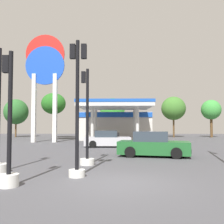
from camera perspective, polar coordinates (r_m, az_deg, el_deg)
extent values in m
plane|color=#47474C|center=(8.81, 1.03, -15.70)|extent=(90.00, 90.00, 0.00)
cube|color=beige|center=(34.29, 0.75, -3.19)|extent=(9.08, 6.88, 3.51)
cube|color=#194CB2|center=(30.83, 0.72, -0.61)|extent=(9.08, 0.12, 0.60)
cube|color=white|center=(27.05, 0.67, 1.27)|extent=(7.46, 7.15, 0.35)
cube|color=#194CB2|center=(27.07, 0.67, 1.95)|extent=(7.56, 7.25, 0.30)
cylinder|color=silver|center=(25.13, -4.47, -3.06)|extent=(0.32, 0.32, 3.72)
cylinder|color=silver|center=(25.10, 5.77, -3.05)|extent=(0.32, 0.32, 3.72)
cylinder|color=silver|center=(29.04, -3.73, -3.03)|extent=(0.32, 0.32, 3.72)
cylinder|color=silver|center=(29.02, 5.13, -3.03)|extent=(0.32, 0.32, 3.72)
cube|color=#4C4C51|center=(27.01, 0.68, -5.84)|extent=(0.90, 0.60, 1.10)
cube|color=white|center=(29.53, -17.19, 0.89)|extent=(0.40, 0.56, 7.64)
cube|color=white|center=(28.89, -12.75, 0.91)|extent=(0.40, 0.56, 7.64)
cylinder|color=blue|center=(29.88, -14.87, 10.13)|extent=(4.37, 0.22, 4.37)
cylinder|color=red|center=(30.22, -14.83, 12.54)|extent=(4.37, 0.22, 4.37)
cube|color=white|center=(30.09, -14.82, 11.32)|extent=(4.02, 0.08, 0.79)
cylinder|color=black|center=(23.05, 2.15, -6.96)|extent=(0.62, 0.22, 0.61)
cylinder|color=black|center=(21.41, 2.33, -7.27)|extent=(0.62, 0.22, 0.61)
cylinder|color=black|center=(23.08, -4.07, -6.95)|extent=(0.62, 0.22, 0.61)
cylinder|color=black|center=(21.45, -4.37, -7.26)|extent=(0.62, 0.22, 0.61)
cube|color=#B2B2BA|center=(22.20, -0.99, -6.60)|extent=(4.04, 1.76, 0.73)
cube|color=#2D3842|center=(22.17, -1.36, -4.98)|extent=(1.94, 1.53, 0.61)
cube|color=black|center=(22.26, 4.11, -6.85)|extent=(0.15, 1.60, 0.23)
cylinder|color=black|center=(16.78, 14.19, -8.34)|extent=(0.69, 0.36, 0.65)
cylinder|color=black|center=(15.03, 14.33, -9.00)|extent=(0.69, 0.36, 0.65)
cylinder|color=black|center=(16.93, 5.04, -8.37)|extent=(0.69, 0.36, 0.65)
cylinder|color=black|center=(15.20, 4.12, -9.00)|extent=(0.69, 0.36, 0.65)
cube|color=#1E5928|center=(15.91, 9.40, -7.92)|extent=(4.58, 2.65, 0.78)
cube|color=#2D3842|center=(15.87, 8.82, -5.50)|extent=(2.33, 1.98, 0.65)
cube|color=black|center=(15.93, 17.07, -8.24)|extent=(0.47, 1.70, 0.25)
cylinder|color=silver|center=(9.83, -7.95, -13.53)|extent=(0.61, 0.61, 0.27)
cylinder|color=black|center=(9.69, -7.84, 1.75)|extent=(0.14, 0.14, 4.93)
cube|color=black|center=(10.26, -8.87, 13.33)|extent=(0.21, 0.20, 0.57)
sphere|color=red|center=(10.42, -8.74, 14.10)|extent=(0.15, 0.15, 0.15)
sphere|color=#D89E0C|center=(10.37, -8.75, 13.14)|extent=(0.15, 0.15, 0.15)
sphere|color=green|center=(10.32, -8.75, 12.18)|extent=(0.15, 0.15, 0.15)
cube|color=black|center=(10.19, -6.36, 13.42)|extent=(0.21, 0.20, 0.57)
sphere|color=red|center=(10.36, -6.26, 14.19)|extent=(0.15, 0.15, 0.15)
sphere|color=#D89E0C|center=(10.31, -6.27, 13.23)|extent=(0.15, 0.15, 0.15)
sphere|color=green|center=(10.26, -6.28, 12.26)|extent=(0.15, 0.15, 0.15)
cylinder|color=silver|center=(12.56, -5.64, -11.11)|extent=(0.71, 0.71, 0.30)
cylinder|color=black|center=(12.44, -5.58, -0.31)|extent=(0.14, 0.14, 4.41)
cube|color=black|center=(12.84, -6.45, 7.80)|extent=(0.21, 0.20, 0.57)
sphere|color=red|center=(12.99, -6.37, 8.48)|extent=(0.15, 0.15, 0.15)
sphere|color=#D89E0C|center=(12.96, -6.38, 7.70)|extent=(0.15, 0.15, 0.15)
sphere|color=green|center=(12.93, -6.38, 6.92)|extent=(0.15, 0.15, 0.15)
cylinder|color=silver|center=(8.87, -22.31, -14.10)|extent=(0.63, 0.63, 0.39)
cylinder|color=black|center=(8.70, -22.04, 0.01)|extent=(0.14, 0.14, 3.94)
cube|color=black|center=(9.14, -22.74, 9.92)|extent=(0.21, 0.20, 0.57)
sphere|color=red|center=(9.29, -22.41, 10.84)|extent=(0.15, 0.15, 0.15)
sphere|color=#D89E0C|center=(9.25, -22.43, 9.76)|extent=(0.15, 0.15, 0.15)
sphere|color=green|center=(9.22, -22.45, 8.67)|extent=(0.15, 0.15, 0.15)
cylinder|color=brown|center=(42.22, -20.89, -3.58)|extent=(0.24, 0.24, 2.56)
ellipsoid|color=#2A612B|center=(42.27, -20.82, 0.05)|extent=(3.75, 3.75, 3.92)
cylinder|color=brown|center=(38.00, -13.11, -2.93)|extent=(0.32, 0.32, 3.71)
ellipsoid|color=#23641E|center=(38.12, -13.06, 1.86)|extent=(3.54, 3.54, 3.11)
cylinder|color=brown|center=(37.10, 0.10, -3.62)|extent=(0.31, 0.31, 2.91)
ellipsoid|color=#298129|center=(37.17, 0.10, 0.75)|extent=(3.67, 3.67, 3.07)
cylinder|color=brown|center=(39.92, 13.75, -3.38)|extent=(0.26, 0.26, 3.06)
ellipsoid|color=#3A6E29|center=(40.00, 13.70, 0.80)|extent=(3.71, 3.71, 3.61)
cylinder|color=brown|center=(41.62, 21.52, -3.19)|extent=(0.38, 0.38, 3.13)
ellipsoid|color=#398D3A|center=(41.68, 21.45, 0.50)|extent=(2.98, 2.98, 3.02)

